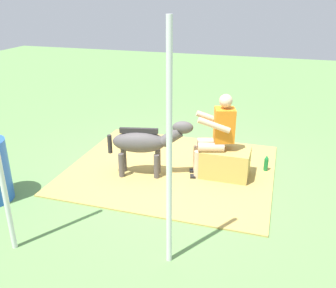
{
  "coord_description": "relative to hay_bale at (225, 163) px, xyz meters",
  "views": [
    {
      "loc": [
        -1.44,
        5.27,
        2.79
      ],
      "look_at": [
        0.13,
        0.14,
        0.55
      ],
      "focal_mm": 39.62,
      "sensor_mm": 36.0,
      "label": 1
    }
  ],
  "objects": [
    {
      "name": "soda_bottle",
      "position": [
        -0.62,
        -0.37,
        -0.1
      ],
      "size": [
        0.07,
        0.07,
        0.3
      ],
      "color": "#197233",
      "rests_on": "ground"
    },
    {
      "name": "ground_plane",
      "position": [
        0.75,
        0.09,
        -0.24
      ],
      "size": [
        24.0,
        24.0,
        0.0
      ],
      "primitive_type": "plane",
      "color": "#608C4C"
    },
    {
      "name": "person_seated",
      "position": [
        0.16,
        0.03,
        0.51
      ],
      "size": [
        0.72,
        0.54,
        1.36
      ],
      "color": "#D8AD8C",
      "rests_on": "ground"
    },
    {
      "name": "hay_patch",
      "position": [
        0.89,
        0.01,
        -0.23
      ],
      "size": [
        3.32,
        2.88,
        0.02
      ],
      "primitive_type": "cube",
      "color": "tan",
      "rests_on": "ground"
    },
    {
      "name": "tent_pole_left",
      "position": [
        0.27,
        2.18,
        1.06
      ],
      "size": [
        0.06,
        0.06,
        2.6
      ],
      "primitive_type": "cylinder",
      "color": "silver",
      "rests_on": "ground"
    },
    {
      "name": "pony_standing",
      "position": [
        1.23,
        0.35,
        0.34
      ],
      "size": [
        1.33,
        0.51,
        0.95
      ],
      "color": "#4C4747",
      "rests_on": "ground"
    },
    {
      "name": "hay_bale",
      "position": [
        0.0,
        0.0,
        0.0
      ],
      "size": [
        0.76,
        0.53,
        0.48
      ],
      "primitive_type": "cube",
      "color": "tan",
      "rests_on": "ground"
    }
  ]
}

